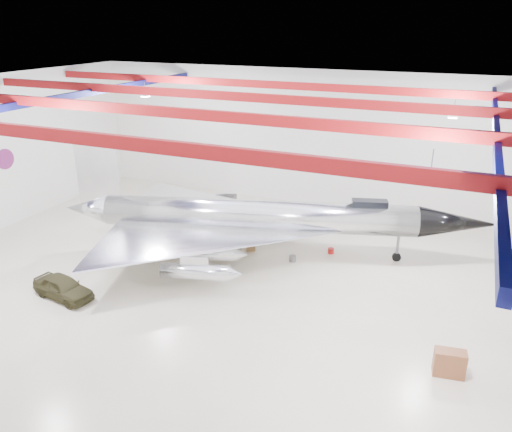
% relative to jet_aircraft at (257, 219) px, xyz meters
% --- Properties ---
extents(floor, '(40.00, 40.00, 0.00)m').
position_rel_jet_aircraft_xyz_m(floor, '(0.80, -4.26, -2.49)').
color(floor, beige).
rests_on(floor, ground).
extents(wall_back, '(40.00, 0.00, 40.00)m').
position_rel_jet_aircraft_xyz_m(wall_back, '(0.80, 10.74, 3.01)').
color(wall_back, silver).
rests_on(wall_back, floor).
extents(ceiling, '(40.00, 40.00, 0.00)m').
position_rel_jet_aircraft_xyz_m(ceiling, '(0.80, -4.26, 8.51)').
color(ceiling, '#0A0F38').
rests_on(ceiling, wall_back).
extents(ceiling_structure, '(39.50, 29.50, 1.08)m').
position_rel_jet_aircraft_xyz_m(ceiling_structure, '(0.80, -4.26, 7.83)').
color(ceiling_structure, maroon).
rests_on(ceiling_structure, ceiling).
extents(wall_roundel, '(0.10, 1.50, 1.50)m').
position_rel_jet_aircraft_xyz_m(wall_roundel, '(-19.14, -2.26, 2.51)').
color(wall_roundel, '#B21414').
rests_on(wall_roundel, wall_left).
extents(jet_aircraft, '(27.14, 19.93, 7.60)m').
position_rel_jet_aircraft_xyz_m(jet_aircraft, '(0.00, 0.00, 0.00)').
color(jet_aircraft, silver).
rests_on(jet_aircraft, floor).
extents(jeep, '(3.98, 2.06, 1.29)m').
position_rel_jet_aircraft_xyz_m(jeep, '(-7.68, -9.40, -1.85)').
color(jeep, '#333019').
rests_on(jeep, floor).
extents(desk, '(1.41, 0.86, 1.22)m').
position_rel_jet_aircraft_xyz_m(desk, '(12.44, -7.71, -1.89)').
color(desk, brown).
rests_on(desk, floor).
extents(crate_ply, '(0.53, 0.44, 0.35)m').
position_rel_jet_aircraft_xyz_m(crate_ply, '(-1.47, -0.07, -2.32)').
color(crate_ply, olive).
rests_on(crate_ply, floor).
extents(toolbox_red, '(0.49, 0.45, 0.28)m').
position_rel_jet_aircraft_xyz_m(toolbox_red, '(-1.69, 2.78, -2.35)').
color(toolbox_red, '#9E100F').
rests_on(toolbox_red, floor).
extents(engine_drum, '(0.48, 0.48, 0.39)m').
position_rel_jet_aircraft_xyz_m(engine_drum, '(2.48, -0.01, -2.30)').
color(engine_drum, '#59595B').
rests_on(engine_drum, floor).
extents(crate_small, '(0.41, 0.37, 0.23)m').
position_rel_jet_aircraft_xyz_m(crate_small, '(-7.35, 3.83, -2.38)').
color(crate_small, '#59595B').
rests_on(crate_small, floor).
extents(tool_chest, '(0.40, 0.40, 0.36)m').
position_rel_jet_aircraft_xyz_m(tool_chest, '(4.42, 2.11, -2.31)').
color(tool_chest, '#9E100F').
rests_on(tool_chest, floor).
extents(oil_barrel, '(0.75, 0.69, 0.42)m').
position_rel_jet_aircraft_xyz_m(oil_barrel, '(-0.65, 0.42, -2.28)').
color(oil_barrel, olive).
rests_on(oil_barrel, floor).
extents(spares_box, '(0.50, 0.50, 0.40)m').
position_rel_jet_aircraft_xyz_m(spares_box, '(1.59, 6.71, -2.30)').
color(spares_box, '#59595B').
rests_on(spares_box, floor).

